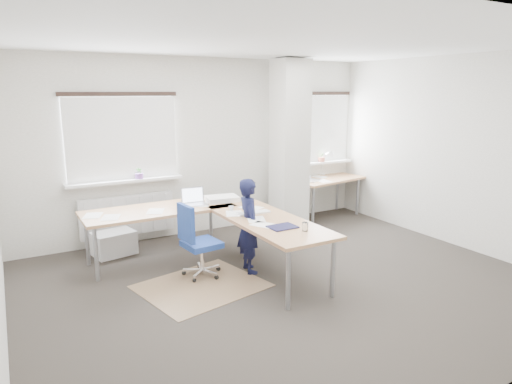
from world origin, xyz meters
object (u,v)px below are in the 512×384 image
desk_main (214,216)px  desk_side (326,181)px  task_chair (199,256)px  person (249,226)px

desk_main → desk_side: desk_side is taller
desk_main → desk_side: 3.04m
desk_side → task_chair: size_ratio=1.58×
desk_side → desk_main: bearing=-166.2°
desk_side → person: size_ratio=1.23×
person → desk_side: bearing=-46.9°
desk_main → person: size_ratio=2.14×
task_chair → desk_side: bearing=18.4°
desk_side → person: person is taller
desk_main → task_chair: size_ratio=2.75×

